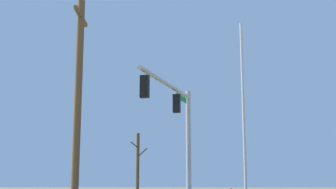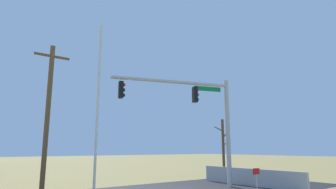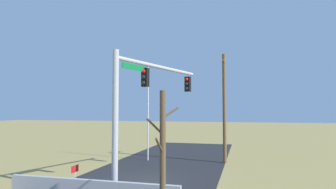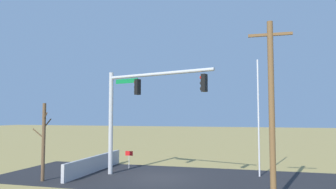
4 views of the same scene
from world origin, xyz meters
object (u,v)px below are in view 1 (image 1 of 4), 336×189
signal_mast (178,121)px  flagpole (244,122)px  utility_pole (78,106)px  bare_tree (138,169)px

signal_mast → flagpole: (-7.35, -2.21, -0.98)m
flagpole → utility_pole: (-0.44, 5.76, 0.52)m
signal_mast → utility_pole: (-7.79, 3.55, -0.47)m
utility_pole → signal_mast: bearing=-24.5°
flagpole → bare_tree: bearing=20.8°
flagpole → utility_pole: size_ratio=0.91×
utility_pole → bare_tree: 12.69m
signal_mast → bare_tree: signal_mast is taller
flagpole → utility_pole: utility_pole is taller
signal_mast → flagpole: bearing=-163.3°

